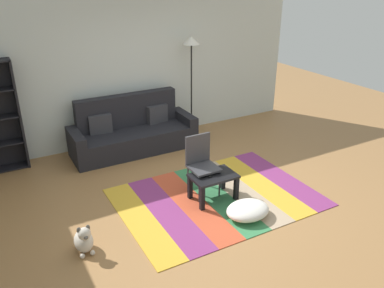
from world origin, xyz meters
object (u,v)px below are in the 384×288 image
(dog, at_px, (84,240))
(tv_remote, at_px, (208,175))
(coffee_table, at_px, (213,180))
(pouf, at_px, (248,210))
(standing_lamp, at_px, (191,54))
(folding_chair, at_px, (201,160))
(couch, at_px, (133,132))

(dog, xyz_separation_m, tv_remote, (1.87, 0.28, 0.25))
(coffee_table, bearing_deg, pouf, -74.82)
(coffee_table, height_order, tv_remote, tv_remote)
(standing_lamp, distance_m, folding_chair, 2.55)
(coffee_table, height_order, standing_lamp, standing_lamp)
(couch, xyz_separation_m, tv_remote, (0.30, -2.18, 0.07))
(dog, bearing_deg, couch, 57.53)
(couch, bearing_deg, dog, -122.47)
(couch, bearing_deg, pouf, -79.00)
(coffee_table, relative_size, folding_chair, 0.72)
(dog, bearing_deg, coffee_table, 7.50)
(pouf, height_order, dog, dog)
(coffee_table, height_order, dog, same)
(dog, bearing_deg, folding_chair, 15.47)
(couch, distance_m, standing_lamp, 1.84)
(coffee_table, distance_m, pouf, 0.67)
(pouf, relative_size, dog, 1.54)
(coffee_table, relative_size, standing_lamp, 0.33)
(coffee_table, distance_m, tv_remote, 0.12)
(couch, xyz_separation_m, pouf, (0.55, -2.82, -0.23))
(couch, height_order, folding_chair, couch)
(couch, bearing_deg, tv_remote, -82.13)
(couch, bearing_deg, coffee_table, -80.20)
(couch, relative_size, standing_lamp, 1.16)
(pouf, bearing_deg, folding_chair, 104.00)
(pouf, height_order, standing_lamp, standing_lamp)
(pouf, bearing_deg, couch, 101.00)
(folding_chair, bearing_deg, couch, 158.20)
(pouf, height_order, folding_chair, folding_chair)
(couch, relative_size, tv_remote, 15.07)
(coffee_table, xyz_separation_m, tv_remote, (-0.08, 0.02, 0.09))
(dog, distance_m, folding_chair, 2.00)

